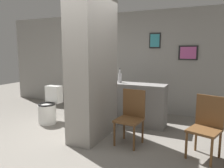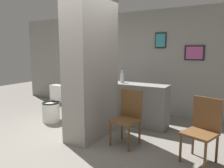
% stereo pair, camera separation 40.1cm
% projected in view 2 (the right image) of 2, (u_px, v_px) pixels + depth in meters
% --- Properties ---
extents(ground_plane, '(14.00, 14.00, 0.00)m').
position_uv_depth(ground_plane, '(71.00, 145.00, 3.72)').
color(ground_plane, slate).
extents(wall_back, '(8.00, 0.09, 2.60)m').
position_uv_depth(wall_back, '(135.00, 62.00, 5.79)').
color(wall_back, gray).
rests_on(wall_back, ground_plane).
extents(pillar_center, '(0.51, 1.14, 2.60)m').
position_uv_depth(pillar_center, '(92.00, 67.00, 3.99)').
color(pillar_center, gray).
rests_on(pillar_center, ground_plane).
extents(counter_shelf, '(1.47, 0.44, 0.90)m').
position_uv_depth(counter_shelf, '(134.00, 104.00, 4.72)').
color(counter_shelf, gray).
rests_on(counter_shelf, ground_plane).
extents(toilet, '(0.39, 0.55, 0.81)m').
position_uv_depth(toilet, '(53.00, 106.00, 4.99)').
color(toilet, silver).
rests_on(toilet, ground_plane).
extents(chair_near_pillar, '(0.45, 0.45, 0.93)m').
position_uv_depth(chair_near_pillar, '(128.00, 115.00, 3.73)').
color(chair_near_pillar, brown).
rests_on(chair_near_pillar, ground_plane).
extents(chair_by_doorway, '(0.53, 0.53, 0.93)m').
position_uv_depth(chair_by_doorway, '(202.00, 127.00, 3.13)').
color(chair_by_doorway, brown).
rests_on(chair_by_doorway, ground_plane).
extents(bicycle, '(1.72, 0.42, 0.71)m').
position_uv_depth(bicycle, '(106.00, 103.00, 5.29)').
color(bicycle, black).
rests_on(bicycle, ground_plane).
extents(bottle_tall, '(0.08, 0.08, 0.32)m').
position_uv_depth(bottle_tall, '(122.00, 77.00, 4.80)').
color(bottle_tall, silver).
rests_on(bottle_tall, counter_shelf).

